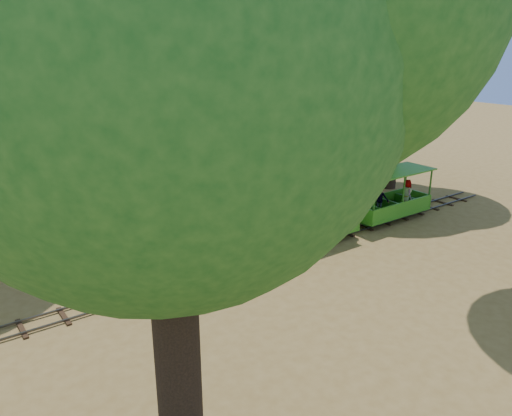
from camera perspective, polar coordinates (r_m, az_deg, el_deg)
ground at (r=16.65m, az=2.71°, el=-5.07°), size 90.00×90.00×0.00m
track at (r=16.62m, az=2.71°, el=-4.85°), size 22.00×1.00×0.10m
locomotive at (r=15.00m, az=-3.17°, el=-0.67°), size 2.68×1.26×3.08m
carriage_front at (r=17.17m, az=6.39°, el=-1.62°), size 3.56×1.45×1.85m
carriage_rear at (r=20.09m, az=15.10°, el=0.84°), size 3.56×1.45×1.85m
oak_ne at (r=24.60m, az=1.91°, el=19.77°), size 8.12×7.15×10.11m
oak_e at (r=23.84m, az=16.16°, el=19.94°), size 9.10×8.01×10.78m
oak_sw at (r=6.02m, az=-11.70°, el=19.12°), size 7.20×6.34×9.36m
fence at (r=22.89m, az=-9.82°, el=2.87°), size 18.10×0.10×1.00m
shrub_west at (r=22.21m, az=-25.81°, el=1.70°), size 2.68×2.06×1.85m
shrub_mid_w at (r=22.91m, az=-18.02°, el=3.19°), size 2.73×2.10×1.89m
shrub_mid_e at (r=25.20m, az=-5.71°, el=4.58°), size 1.77×1.36×1.23m
shrub_east at (r=25.97m, az=-2.55°, el=5.84°), size 2.74×2.11×1.90m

